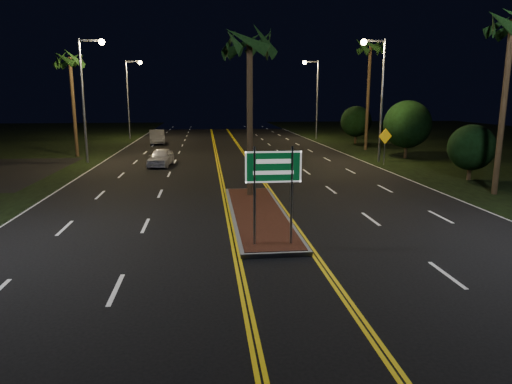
{
  "coord_description": "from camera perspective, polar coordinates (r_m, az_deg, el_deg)",
  "views": [
    {
      "loc": [
        -2.11,
        -11.32,
        4.86
      ],
      "look_at": [
        -0.55,
        2.8,
        1.9
      ],
      "focal_mm": 32.0,
      "sensor_mm": 36.0,
      "label": 1
    }
  ],
  "objects": [
    {
      "name": "ground",
      "position": [
        12.49,
        4.01,
        -11.14
      ],
      "size": [
        120.0,
        120.0,
        0.0
      ],
      "primitive_type": "plane",
      "color": "black",
      "rests_on": "ground"
    },
    {
      "name": "median_island",
      "position": [
        19.05,
        0.27,
        -2.75
      ],
      "size": [
        2.25,
        10.25,
        0.17
      ],
      "color": "gray",
      "rests_on": "ground"
    },
    {
      "name": "shrub_near",
      "position": [
        29.88,
        25.33,
        5.05
      ],
      "size": [
        2.7,
        2.7,
        3.3
      ],
      "color": "#382819",
      "rests_on": "ground"
    },
    {
      "name": "streetlight_left_far",
      "position": [
        55.97,
        -15.39,
        12.18
      ],
      "size": [
        1.91,
        0.44,
        9.0
      ],
      "color": "gray",
      "rests_on": "ground"
    },
    {
      "name": "car_near",
      "position": [
        33.55,
        -11.82,
        4.45
      ],
      "size": [
        2.38,
        4.57,
        1.46
      ],
      "primitive_type": "imported",
      "rotation": [
        0.0,
        0.0,
        -0.12
      ],
      "color": "silver",
      "rests_on": "ground"
    },
    {
      "name": "palm_left_far",
      "position": [
        40.84,
        -22.25,
        14.98
      ],
      "size": [
        2.4,
        2.4,
        8.8
      ],
      "color": "#382819",
      "rests_on": "ground"
    },
    {
      "name": "car_far",
      "position": [
        49.84,
        -12.27,
        6.89
      ],
      "size": [
        2.78,
        5.3,
        1.69
      ],
      "primitive_type": "imported",
      "rotation": [
        0.0,
        0.0,
        0.12
      ],
      "color": "#A0A1A9",
      "rests_on": "ground"
    },
    {
      "name": "streetlight_left_mid",
      "position": [
        36.33,
        -20.32,
        12.32
      ],
      "size": [
        1.91,
        0.44,
        9.0
      ],
      "color": "gray",
      "rests_on": "ground"
    },
    {
      "name": "streetlight_right_far",
      "position": [
        54.82,
        7.29,
        12.51
      ],
      "size": [
        1.91,
        0.44,
        9.0
      ],
      "color": "gray",
      "rests_on": "ground"
    },
    {
      "name": "palm_right_near",
      "position": [
        26.06,
        29.39,
        17.72
      ],
      "size": [
        2.4,
        2.4,
        9.3
      ],
      "color": "#382819",
      "rests_on": "ground"
    },
    {
      "name": "palm_median",
      "position": [
        22.05,
        -0.81,
        18.06
      ],
      "size": [
        2.4,
        2.4,
        8.3
      ],
      "color": "#382819",
      "rests_on": "ground"
    },
    {
      "name": "streetlight_right_mid",
      "position": [
        35.67,
        14.97,
        12.66
      ],
      "size": [
        1.91,
        0.44,
        9.0
      ],
      "color": "gray",
      "rests_on": "ground"
    },
    {
      "name": "palm_right_far",
      "position": [
        44.13,
        14.11,
        17.01
      ],
      "size": [
        2.4,
        2.4,
        10.3
      ],
      "color": "#382819",
      "rests_on": "ground"
    },
    {
      "name": "warning_sign",
      "position": [
        34.45,
        15.83,
        6.13
      ],
      "size": [
        1.08,
        0.32,
        2.65
      ],
      "rotation": [
        0.0,
        0.0,
        0.26
      ],
      "color": "gray",
      "rests_on": "ground"
    },
    {
      "name": "highway_sign",
      "position": [
        14.48,
        2.18,
        2.0
      ],
      "size": [
        1.8,
        0.08,
        3.2
      ],
      "color": "gray",
      "rests_on": "ground"
    },
    {
      "name": "shrub_far",
      "position": [
        49.98,
        12.41,
        8.61
      ],
      "size": [
        3.24,
        3.24,
        3.96
      ],
      "color": "#382819",
      "rests_on": "ground"
    },
    {
      "name": "shrub_mid",
      "position": [
        38.88,
        18.38,
        8.04
      ],
      "size": [
        3.78,
        3.78,
        4.62
      ],
      "color": "#382819",
      "rests_on": "ground"
    }
  ]
}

